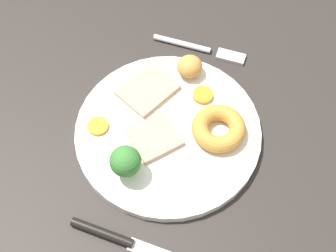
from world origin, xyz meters
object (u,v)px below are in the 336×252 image
at_px(meat_slice_main, 155,137).
at_px(yorkshire_pudding, 219,128).
at_px(carrot_coin_back, 98,126).
at_px(fork, 202,49).
at_px(knife, 126,242).
at_px(dinner_plate, 168,132).
at_px(meat_slice_under, 147,90).
at_px(carrot_coin_front, 203,95).
at_px(roast_potato_left, 190,66).
at_px(broccoli_floret, 126,162).

bearing_deg(meat_slice_main, yorkshire_pudding, 111.00).
relative_size(carrot_coin_back, fork, 0.20).
height_order(yorkshire_pudding, knife, yorkshire_pudding).
bearing_deg(carrot_coin_back, dinner_plate, 101.95).
bearing_deg(fork, meat_slice_main, -94.84).
bearing_deg(dinner_plate, meat_slice_under, -140.83).
bearing_deg(carrot_coin_back, meat_slice_main, 90.99).
bearing_deg(carrot_coin_front, meat_slice_under, -82.23).
bearing_deg(knife, fork, 91.78).
bearing_deg(carrot_coin_back, roast_potato_left, 140.38).
bearing_deg(carrot_coin_front, roast_potato_left, -142.11).
distance_m(dinner_plate, roast_potato_left, 0.11).
height_order(roast_potato_left, fork, roast_potato_left).
xyz_separation_m(meat_slice_under, fork, (-0.11, 0.06, -0.01)).
bearing_deg(knife, carrot_coin_back, 126.40).
distance_m(yorkshire_pudding, knife, 0.20).
bearing_deg(fork, meat_slice_under, -115.28).
bearing_deg(fork, roast_potato_left, -93.00).
relative_size(meat_slice_main, yorkshire_pudding, 0.84).
bearing_deg(meat_slice_main, knife, 0.83).
bearing_deg(fork, knife, -90.62).
distance_m(dinner_plate, carrot_coin_front, 0.08).
distance_m(dinner_plate, meat_slice_main, 0.03).
distance_m(yorkshire_pudding, fork, 0.16).
height_order(meat_slice_main, carrot_coin_back, meat_slice_main).
bearing_deg(carrot_coin_front, yorkshire_pudding, 31.76).
height_order(meat_slice_under, broccoli_floret, broccoli_floret).
relative_size(yorkshire_pudding, carrot_coin_front, 2.53).
height_order(meat_slice_under, yorkshire_pudding, yorkshire_pudding).
bearing_deg(knife, carrot_coin_front, 84.75).
relative_size(roast_potato_left, broccoli_floret, 0.74).
height_order(meat_slice_under, roast_potato_left, roast_potato_left).
bearing_deg(knife, dinner_plate, 92.07).
bearing_deg(carrot_coin_back, meat_slice_under, 146.38).
distance_m(meat_slice_under, fork, 0.12).
distance_m(meat_slice_main, carrot_coin_front, 0.10).
xyz_separation_m(meat_slice_under, yorkshire_pudding, (0.04, 0.12, 0.01)).
bearing_deg(carrot_coin_back, knife, 30.17).
bearing_deg(roast_potato_left, knife, -3.93).
bearing_deg(meat_slice_main, meat_slice_under, -157.23).
height_order(dinner_plate, roast_potato_left, roast_potato_left).
bearing_deg(meat_slice_under, yorkshire_pudding, 69.32).
xyz_separation_m(dinner_plate, meat_slice_main, (0.02, -0.01, 0.01)).
xyz_separation_m(dinner_plate, meat_slice_under, (-0.06, -0.05, 0.01)).
xyz_separation_m(broccoli_floret, fork, (-0.24, 0.05, -0.04)).
relative_size(yorkshire_pudding, roast_potato_left, 1.96).
relative_size(dinner_plate, carrot_coin_back, 8.76).
bearing_deg(broccoli_floret, meat_slice_under, -176.16).
relative_size(dinner_plate, fork, 1.74).
distance_m(dinner_plate, yorkshire_pudding, 0.07).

